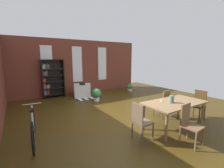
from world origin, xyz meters
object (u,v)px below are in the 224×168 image
object	(u,v)px
dining_chair_head_right	(198,104)
dining_chair_head_left	(141,120)
potted_plant_corner	(96,94)
vase_on_table	(172,99)
potted_plant_by_shelf	(130,87)
dining_table	(174,105)
dining_chair_far_right	(163,102)
armchair_white	(82,92)
dining_chair_near_left	(189,123)
bookshelf_tall	(51,78)
bicycle_second	(33,128)

from	to	relation	value
dining_chair_head_right	dining_chair_head_left	distance (m)	2.56
dining_chair_head_right	potted_plant_corner	bearing A→B (deg)	117.67
vase_on_table	potted_plant_by_shelf	xyz separation A→B (m)	(2.22, 4.59, -0.64)
dining_table	dining_chair_far_right	bearing A→B (deg)	59.93
dining_chair_head_left	armchair_white	xyz separation A→B (m)	(0.35, 4.81, -0.23)
dining_chair_near_left	potted_plant_corner	size ratio (longest dim) A/B	1.58
dining_table	potted_plant_by_shelf	bearing A→B (deg)	65.63
bookshelf_tall	dining_chair_far_right	bearing A→B (deg)	-60.98
bookshelf_tall	armchair_white	size ratio (longest dim) A/B	1.95
potted_plant_corner	dining_chair_head_right	bearing A→B (deg)	-62.33
vase_on_table	potted_plant_corner	xyz separation A→B (m)	(-0.50, 3.69, -0.54)
dining_chair_head_right	armchair_white	distance (m)	5.29
bookshelf_tall	potted_plant_corner	distance (m)	2.53
potted_plant_by_shelf	dining_chair_head_right	bearing A→B (deg)	-99.88
dining_table	bookshelf_tall	bearing A→B (deg)	112.20
vase_on_table	dining_chair_far_right	distance (m)	0.98
dining_chair_near_left	dining_chair_head_left	world-z (taller)	same
dining_chair_far_right	armchair_white	world-z (taller)	dining_chair_far_right
vase_on_table	bicycle_second	size ratio (longest dim) A/B	0.12
bicycle_second	potted_plant_corner	bearing A→B (deg)	39.47
dining_chair_head_right	dining_table	bearing A→B (deg)	-179.79
potted_plant_by_shelf	potted_plant_corner	distance (m)	2.88
vase_on_table	dining_table	bearing A→B (deg)	0.00
armchair_white	bicycle_second	distance (m)	4.32
bicycle_second	bookshelf_tall	bearing A→B (deg)	73.38
dining_chair_far_right	potted_plant_by_shelf	distance (m)	4.22
dining_chair_near_left	dining_chair_head_left	size ratio (longest dim) A/B	1.00
dining_chair_far_right	armchair_white	size ratio (longest dim) A/B	0.96
dining_chair_head_left	bookshelf_tall	world-z (taller)	bookshelf_tall
dining_table	dining_chair_head_left	distance (m)	1.29
dining_table	dining_chair_near_left	xyz separation A→B (m)	(-0.41, -0.71, -0.18)
dining_chair_head_left	dining_chair_far_right	xyz separation A→B (m)	(1.69, 0.71, 0.00)
dining_table	bicycle_second	xyz separation A→B (m)	(-3.51, 1.34, -0.34)
bookshelf_tall	armchair_white	world-z (taller)	bookshelf_tall
armchair_white	potted_plant_corner	size ratio (longest dim) A/B	1.64
dining_table	dining_chair_near_left	size ratio (longest dim) A/B	1.91
vase_on_table	armchair_white	xyz separation A→B (m)	(-0.78, 4.81, -0.60)
dining_chair_near_left	bicycle_second	bearing A→B (deg)	146.45
armchair_white	dining_chair_near_left	bearing A→B (deg)	-84.66
dining_chair_far_right	potted_plant_corner	world-z (taller)	dining_chair_far_right
dining_chair_near_left	potted_plant_corner	xyz separation A→B (m)	(-0.24, 4.40, -0.17)
dining_table	dining_chair_near_left	distance (m)	0.84
dining_chair_near_left	dining_chair_head_right	distance (m)	1.84
armchair_white	dining_table	bearing A→B (deg)	-79.06
bicycle_second	dining_chair_head_left	bearing A→B (deg)	-30.96
vase_on_table	potted_plant_corner	distance (m)	3.76
potted_plant_corner	dining_chair_head_left	bearing A→B (deg)	-99.68
bicycle_second	potted_plant_corner	size ratio (longest dim) A/B	2.84
dining_table	dining_chair_head_left	bearing A→B (deg)	180.00
potted_plant_by_shelf	potted_plant_corner	world-z (taller)	potted_plant_corner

